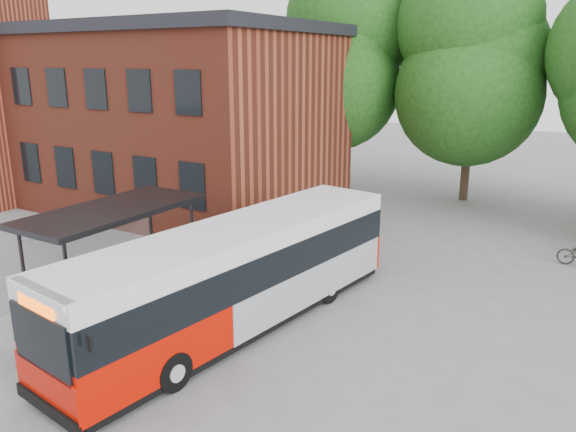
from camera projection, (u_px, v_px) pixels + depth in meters
The scene contains 6 objects.
ground at pixel (264, 323), 15.33m from camera, with size 100.00×100.00×0.00m, color slate.
station_building at pixel (146, 115), 28.09m from camera, with size 18.40×10.40×8.50m, color maroon, non-canonical shape.
bus_shelter at pixel (116, 255), 16.36m from camera, with size 3.60×7.00×2.90m, color #27272A, non-canonical shape.
tree_0 at pixel (335, 87), 30.02m from camera, with size 7.92×7.92×11.00m, color #184512, non-canonical shape.
tree_1 at pixel (472, 96), 27.44m from camera, with size 7.92×7.92×10.40m, color #184512, non-canonical shape.
city_bus at pixel (239, 277), 14.83m from camera, with size 2.35×11.03×2.80m, color #C70D00, non-canonical shape.
Camera 1 is at (7.80, -11.62, 6.93)m, focal length 35.00 mm.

